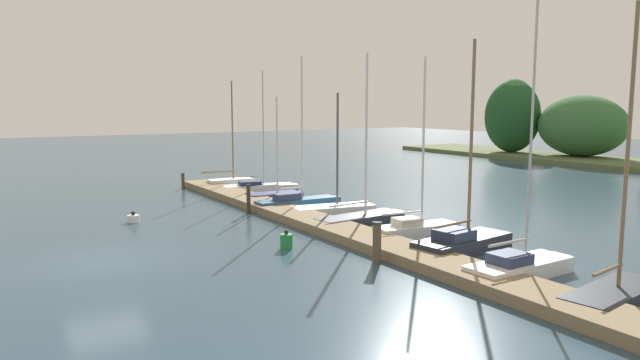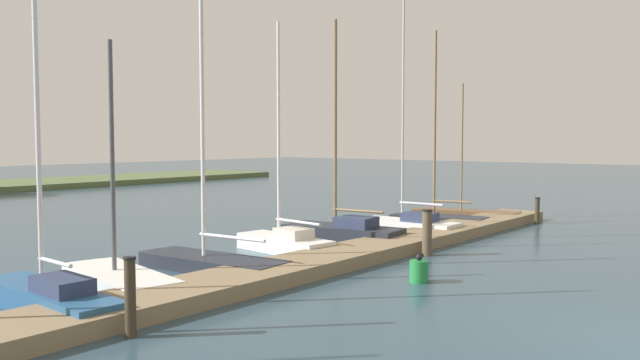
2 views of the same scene
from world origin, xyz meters
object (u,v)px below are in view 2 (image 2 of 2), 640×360
at_px(sailboat_4, 116,275).
at_px(sailboat_10, 464,213).
at_px(sailboat_5, 207,258).
at_px(sailboat_9, 436,216).
at_px(sailboat_6, 282,240).
at_px(mooring_piling_3, 537,211).
at_px(sailboat_3, 47,292).
at_px(mooring_piling_1, 130,297).
at_px(sailboat_7, 340,230).
at_px(sailboat_8, 406,224).
at_px(mooring_piling_2, 427,232).
at_px(channel_buoy_0, 419,271).

height_order(sailboat_4, sailboat_10, sailboat_10).
height_order(sailboat_5, sailboat_9, sailboat_9).
bearing_deg(sailboat_6, sailboat_9, -86.96).
height_order(sailboat_5, sailboat_6, sailboat_5).
xyz_separation_m(sailboat_9, mooring_piling_3, (2.70, -3.02, 0.20)).
distance_m(sailboat_3, mooring_piling_1, 2.74).
distance_m(sailboat_3, sailboat_7, 10.41).
relative_size(sailboat_3, sailboat_10, 1.29).
bearing_deg(sailboat_4, sailboat_3, 121.67).
bearing_deg(sailboat_4, mooring_piling_3, -91.25).
xyz_separation_m(sailboat_3, mooring_piling_1, (0.04, -2.72, 0.32)).
bearing_deg(mooring_piling_3, mooring_piling_1, 179.97).
distance_m(sailboat_7, sailboat_9, 5.74).
bearing_deg(sailboat_5, mooring_piling_1, 120.19).
distance_m(sailboat_8, mooring_piling_1, 13.60).
bearing_deg(sailboat_8, sailboat_9, -84.72).
relative_size(sailboat_8, mooring_piling_2, 6.21).
bearing_deg(sailboat_6, sailboat_5, 102.29).
xyz_separation_m(sailboat_3, channel_buoy_0, (6.79, -4.38, -0.10)).
distance_m(sailboat_9, mooring_piling_1, 16.36).
height_order(sailboat_6, sailboat_10, sailboat_6).
xyz_separation_m(sailboat_7, mooring_piling_3, (8.42, -3.43, 0.14)).
height_order(sailboat_10, mooring_piling_2, sailboat_10).
bearing_deg(sailboat_5, sailboat_3, 91.47).
distance_m(sailboat_4, sailboat_8, 11.32).
xyz_separation_m(sailboat_5, sailboat_10, (14.00, -0.25, -0.07)).
bearing_deg(sailboat_3, mooring_piling_3, -95.93).
xyz_separation_m(sailboat_4, sailboat_9, (14.05, -0.50, 0.08)).
xyz_separation_m(sailboat_5, mooring_piling_3, (14.21, -3.32, 0.23)).
distance_m(sailboat_5, channel_buoy_0, 5.42).
bearing_deg(sailboat_3, sailboat_6, -81.24).
relative_size(mooring_piling_3, channel_buoy_0, 1.58).
xyz_separation_m(sailboat_4, mooring_piling_2, (7.89, -3.59, 0.42)).
bearing_deg(sailboat_3, sailboat_10, -86.63).
relative_size(sailboat_7, sailboat_10, 1.27).
bearing_deg(sailboat_10, mooring_piling_3, 171.53).
xyz_separation_m(sailboat_5, sailboat_8, (8.76, -0.60, 0.05)).
distance_m(sailboat_3, mooring_piling_2, 10.34).
relative_size(sailboat_3, sailboat_4, 1.31).
bearing_deg(mooring_piling_1, sailboat_9, 10.62).
distance_m(sailboat_10, mooring_piling_2, 9.20).
distance_m(sailboat_6, mooring_piling_1, 8.54).
xyz_separation_m(sailboat_6, mooring_piling_3, (11.03, -3.61, 0.17)).
xyz_separation_m(sailboat_4, sailboat_6, (5.71, 0.08, 0.11)).
relative_size(sailboat_4, sailboat_7, 0.77).
xyz_separation_m(sailboat_10, channel_buoy_0, (-11.81, -4.71, 0.04)).
height_order(sailboat_8, sailboat_9, sailboat_8).
height_order(sailboat_9, mooring_piling_2, sailboat_9).
xyz_separation_m(sailboat_5, sailboat_7, (5.79, 0.11, 0.08)).
bearing_deg(mooring_piling_3, mooring_piling_2, -179.62).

